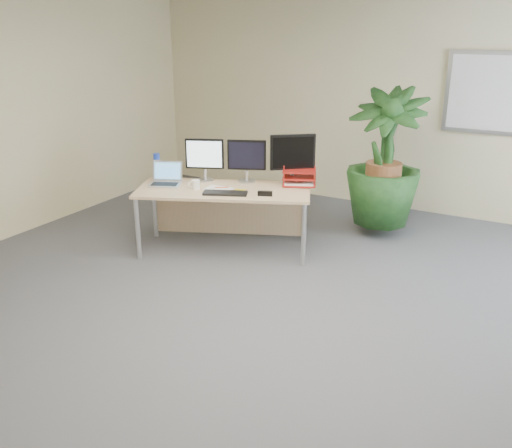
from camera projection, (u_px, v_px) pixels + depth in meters
The scene contains 17 objects.
floor at pixel (239, 349), 4.32m from camera, with size 8.00×8.00×0.00m, color #434347.
back_wall at pixel (399, 104), 7.16m from camera, with size 7.00×0.04×2.70m, color beige.
whiteboard at pixel (504, 94), 6.52m from camera, with size 1.30×0.04×0.95m.
desk at pixel (225, 199), 6.08m from camera, with size 1.95×1.40×0.69m.
floor_plant at pixel (383, 172), 6.37m from camera, with size 0.84×0.84×1.50m, color #123314.
monitor_left at pixel (205, 157), 6.14m from camera, with size 0.40×0.20×0.46m.
monitor_right at pixel (247, 158), 6.09m from camera, with size 0.39×0.20×0.46m.
monitor_dark at pixel (293, 156), 6.00m from camera, with size 0.40×0.33×0.53m.
laptop at pixel (166, 179), 6.09m from camera, with size 0.41×0.39×0.23m.
keyboard at pixel (225, 193), 5.74m from camera, with size 0.44×0.15×0.02m, color black.
coffee_mug at pixel (195, 185), 5.91m from camera, with size 0.12×0.09×0.10m.
spiral_notebook at pixel (218, 189), 5.91m from camera, with size 0.26×0.20×0.01m, color white.
orange_pen at pixel (222, 187), 5.92m from camera, with size 0.01×0.01×0.14m, color #CA4116.
yellow_highlighter at pixel (240, 190), 5.88m from camera, with size 0.01×0.01×0.11m, color yellow.
water_bottle at pixel (157, 167), 6.21m from camera, with size 0.08×0.08×0.30m.
letter_tray at pixel (299, 178), 6.04m from camera, with size 0.42×0.38×0.16m.
stapler at pixel (265, 194), 5.69m from camera, with size 0.15×0.04×0.05m, color black.
Camera 1 is at (1.91, -3.22, 2.36)m, focal length 40.00 mm.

